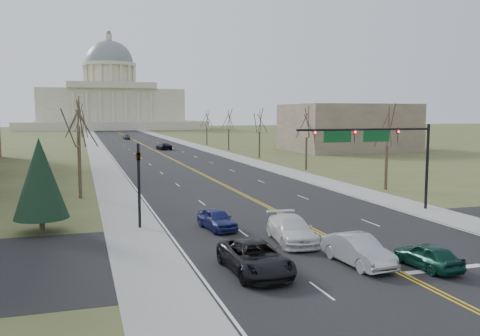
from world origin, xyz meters
TOP-DOWN VIEW (x-y plane):
  - ground at (0.00, 0.00)m, footprint 600.00×600.00m
  - road at (0.00, 110.00)m, footprint 20.00×380.00m
  - cross_road at (0.00, 6.00)m, footprint 120.00×14.00m
  - sidewalk_left at (-12.00, 110.00)m, footprint 4.00×380.00m
  - sidewalk_right at (12.00, 110.00)m, footprint 4.00×380.00m
  - center_line at (0.00, 110.00)m, footprint 0.42×380.00m
  - edge_line_left at (-9.80, 110.00)m, footprint 0.15×380.00m
  - edge_line_right at (9.80, 110.00)m, footprint 0.15×380.00m
  - capitol at (0.00, 249.91)m, footprint 90.00×60.00m
  - signal_mast at (7.45, 13.50)m, footprint 12.12×0.44m
  - signal_left at (-11.50, 13.50)m, footprint 0.32×0.36m
  - tree_r_0 at (15.50, 24.00)m, footprint 3.74×3.74m
  - tree_l_0 at (-15.50, 28.00)m, footprint 3.96×3.96m
  - tree_r_1 at (15.50, 44.00)m, footprint 3.74×3.74m
  - tree_l_1 at (-15.50, 48.00)m, footprint 3.96×3.96m
  - tree_r_2 at (15.50, 64.00)m, footprint 3.74×3.74m
  - tree_l_2 at (-15.50, 68.00)m, footprint 3.96×3.96m
  - tree_r_3 at (15.50, 84.00)m, footprint 3.74×3.74m
  - tree_l_3 at (-15.50, 88.00)m, footprint 3.96×3.96m
  - tree_r_4 at (15.50, 104.00)m, footprint 3.74×3.74m
  - tree_l_4 at (-15.50, 108.00)m, footprint 3.96×3.96m
  - conifer_l at (-18.00, 14.00)m, footprint 3.64×3.64m
  - bldg_right_mass at (40.00, 76.00)m, footprint 25.00×20.00m
  - car_nb_inner_lead at (1.79, -0.63)m, footprint 2.00×4.17m
  - car_sb_inner_lead at (-1.35, 1.04)m, footprint 2.10×5.00m
  - car_sb_outer_lead at (-7.06, 1.37)m, footprint 2.82×5.83m
  - car_sb_inner_second at (-2.83, 6.54)m, footprint 2.87×5.79m
  - car_sb_outer_second at (-6.40, 11.36)m, footprint 2.29×4.46m
  - car_far_nb at (2.31, 90.25)m, footprint 3.09×5.74m
  - car_far_sb at (-1.75, 137.72)m, footprint 2.04×4.74m

SIDE VIEW (x-z plane):
  - ground at x=0.00m, z-range 0.00..0.00m
  - road at x=0.00m, z-range 0.00..0.01m
  - cross_road at x=0.00m, z-range 0.00..0.01m
  - sidewalk_left at x=-12.00m, z-range 0.00..0.03m
  - sidewalk_right at x=12.00m, z-range 0.00..0.03m
  - center_line at x=0.00m, z-range 0.01..0.02m
  - edge_line_left at x=-9.80m, z-range 0.01..0.02m
  - edge_line_right at x=9.80m, z-range 0.01..0.02m
  - car_nb_inner_lead at x=1.79m, z-range 0.01..1.38m
  - car_sb_outer_second at x=-6.40m, z-range 0.01..1.47m
  - car_far_nb at x=2.31m, z-range 0.01..1.54m
  - car_far_sb at x=-1.75m, z-range 0.01..1.61m
  - car_sb_outer_lead at x=-7.06m, z-range 0.01..1.61m
  - car_sb_inner_lead at x=-1.35m, z-range 0.01..1.62m
  - car_sb_inner_second at x=-2.83m, z-range 0.01..1.63m
  - signal_left at x=-11.50m, z-range 0.71..6.71m
  - conifer_l at x=-18.00m, z-range 0.49..6.99m
  - bldg_right_mass at x=40.00m, z-range 0.00..10.00m
  - signal_mast at x=7.45m, z-range 2.16..9.36m
  - tree_r_0 at x=15.50m, z-range 2.30..10.80m
  - tree_r_1 at x=15.50m, z-range 2.30..10.80m
  - tree_r_2 at x=15.50m, z-range 2.30..10.80m
  - tree_r_3 at x=15.50m, z-range 2.30..10.80m
  - tree_r_4 at x=15.50m, z-range 2.30..10.80m
  - tree_l_0 at x=-15.50m, z-range 2.44..11.44m
  - tree_l_1 at x=-15.50m, z-range 2.44..11.44m
  - tree_l_2 at x=-15.50m, z-range 2.44..11.44m
  - tree_l_3 at x=-15.50m, z-range 2.44..11.44m
  - tree_l_4 at x=-15.50m, z-range 2.44..11.44m
  - capitol at x=0.00m, z-range -10.80..39.20m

